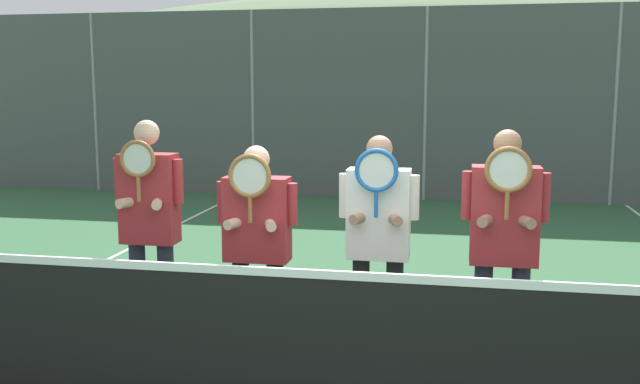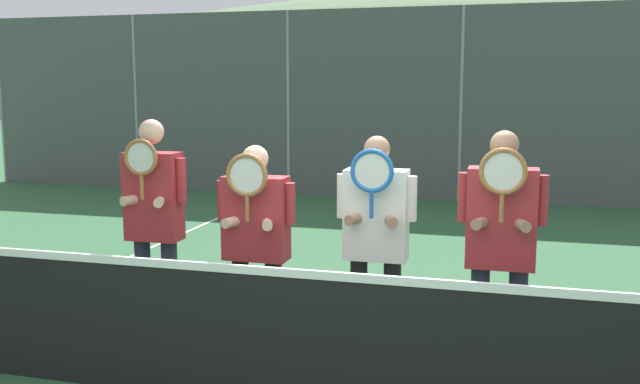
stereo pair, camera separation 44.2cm
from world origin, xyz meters
name	(u,v)px [view 1 (the left image)]	position (x,y,z in m)	size (l,w,h in m)	color
hill_distant	(451,112)	(0.00, 53.14, 0.00)	(92.50, 51.39, 17.99)	#5B7551
clubhouse_building	(405,100)	(-0.99, 17.52, 1.68)	(19.52, 5.50, 3.32)	beige
fence_back	(425,105)	(0.00, 9.06, 1.78)	(20.00, 0.06, 3.56)	gray
tennis_net	(356,342)	(0.00, 0.00, 0.50)	(9.72, 0.09, 1.07)	gray
court_line_left_sideline	(84,271)	(-3.61, 3.00, 0.00)	(0.05, 16.00, 0.01)	white
player_leftmost	(149,218)	(-1.77, 0.83, 1.10)	(0.57, 0.34, 1.87)	#232838
player_center_left	(257,235)	(-0.87, 0.75, 1.01)	(0.63, 0.34, 1.69)	black
player_center_right	(378,233)	(0.04, 0.85, 1.05)	(0.60, 0.34, 1.78)	black
player_rightmost	(504,236)	(0.95, 0.73, 1.08)	(0.61, 0.34, 1.84)	#232838
car_far_left	(235,135)	(-4.72, 12.30, 0.92)	(4.63, 2.00, 1.82)	navy
car_left_of_center	(449,138)	(0.42, 12.12, 0.94)	(4.43, 1.95, 1.86)	slate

